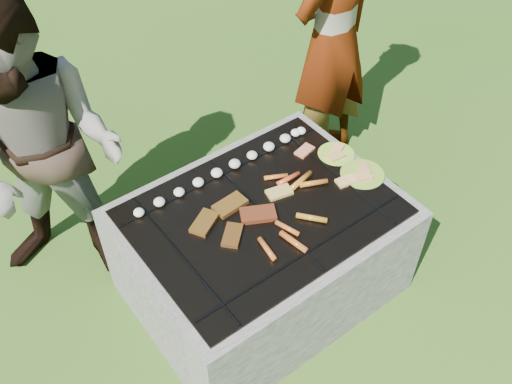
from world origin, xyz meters
The scene contains 10 objects.
lawn centered at (0.00, 0.00, 0.00)m, with size 60.00×60.00×0.00m, color #264B12.
fire_pit centered at (0.00, 0.00, 0.28)m, with size 1.30×1.00×0.62m.
mushrooms centered at (0.07, 0.33, 0.63)m, with size 1.05×0.06×0.04m.
pork_slabs centered at (-0.14, 0.04, 0.62)m, with size 0.41×0.29×0.02m.
sausages centered at (0.13, -0.08, 0.63)m, with size 0.53×0.50×0.03m.
bread_on_grate centered at (0.31, 0.05, 0.62)m, with size 0.45×0.38×0.02m.
plate_far centered at (0.56, 0.09, 0.61)m, with size 0.25×0.25×0.03m.
plate_near centered at (0.56, -0.11, 0.61)m, with size 0.28×0.28×0.03m.
cook centered at (1.02, 0.65, 0.85)m, with size 0.62×0.41×1.71m, color gray.
bystander centered at (-0.73, 0.74, 0.83)m, with size 0.80×0.63×1.65m, color gray.
Camera 1 is at (-1.13, -1.45, 2.62)m, focal length 40.00 mm.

